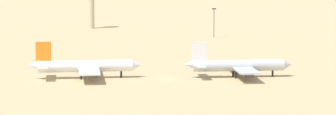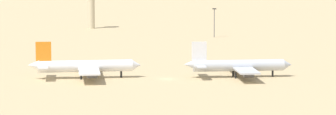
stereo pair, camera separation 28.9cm
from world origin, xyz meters
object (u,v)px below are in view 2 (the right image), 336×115
control_tower (91,1)px  light_pole_mid (214,20)px  parked_jet_orange_3 (84,66)px  parked_jet_white_4 (238,66)px

control_tower → light_pole_mid: size_ratio=1.73×
parked_jet_orange_3 → control_tower: size_ratio=1.52×
parked_jet_white_4 → light_pole_mid: (11.40, 116.56, 4.09)m
parked_jet_white_4 → control_tower: control_tower is taller
parked_jet_orange_3 → parked_jet_white_4: (47.42, -2.93, -0.08)m
parked_jet_orange_3 → light_pole_mid: bearing=61.5°
parked_jet_white_4 → control_tower: (-43.41, 165.19, 10.08)m
parked_jet_orange_3 → light_pole_mid: (58.83, 113.62, 4.00)m
parked_jet_white_4 → light_pole_mid: light_pole_mid is taller
light_pole_mid → parked_jet_white_4: bearing=-95.6°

